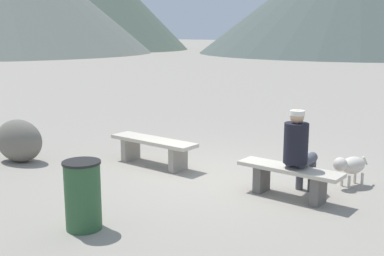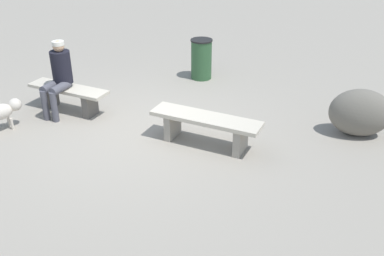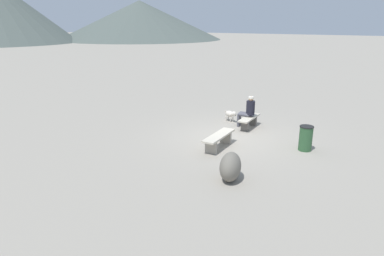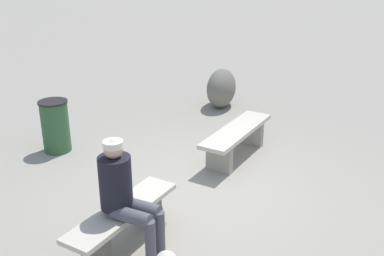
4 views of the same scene
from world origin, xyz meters
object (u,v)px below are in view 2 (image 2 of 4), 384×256
object	(u,v)px
bench_left	(206,124)
dog	(3,111)
trash_bin	(201,59)
boulder	(360,113)
seated_person	(59,73)
bench_right	(69,95)

from	to	relation	value
bench_left	dog	size ratio (longest dim) A/B	2.61
trash_bin	boulder	bearing A→B (deg)	160.34
boulder	trash_bin	bearing A→B (deg)	-19.66
seated_person	bench_left	bearing A→B (deg)	176.18
boulder	bench_right	bearing A→B (deg)	15.85
bench_left	trash_bin	world-z (taller)	trash_bin
dog	trash_bin	size ratio (longest dim) A/B	0.79
bench_left	boulder	world-z (taller)	boulder
seated_person	trash_bin	bearing A→B (deg)	-124.43
dog	trash_bin	distance (m)	4.04
trash_bin	boulder	distance (m)	3.55
trash_bin	boulder	world-z (taller)	trash_bin
seated_person	boulder	world-z (taller)	seated_person
bench_right	boulder	distance (m)	4.92
bench_left	seated_person	bearing A→B (deg)	0.60
bench_right	dog	world-z (taller)	dog
bench_left	dog	world-z (taller)	dog
dog	bench_left	bearing A→B (deg)	-50.41
dog	bench_right	bearing A→B (deg)	-3.06
trash_bin	boulder	xyz separation A→B (m)	(-3.34, 1.19, -0.03)
seated_person	dog	size ratio (longest dim) A/B	1.94
trash_bin	boulder	size ratio (longest dim) A/B	0.87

